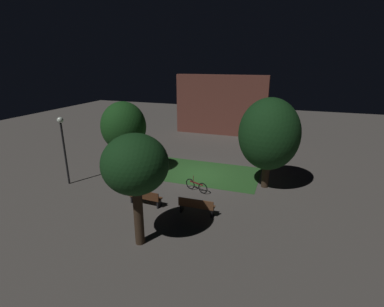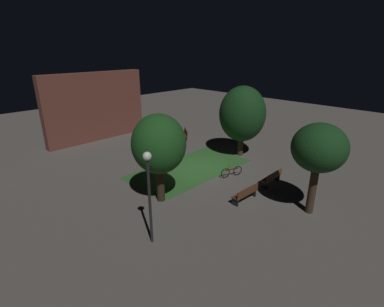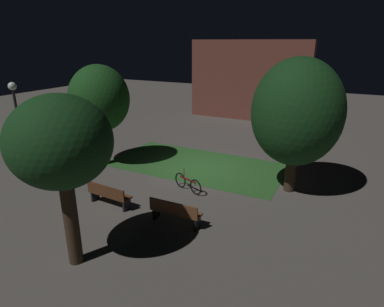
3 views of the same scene
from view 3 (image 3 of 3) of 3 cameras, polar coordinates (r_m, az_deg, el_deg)
The scene contains 11 objects.
ground_plane at distance 16.04m, azimuth 1.48°, elevation -2.67°, with size 60.00×60.00×0.00m, color #56514C.
grass_lawn at distance 16.55m, azimuth 0.76°, elevation -1.96°, with size 8.68×4.46×0.01m, color #2D6028.
bench_by_lamp at distance 12.76m, azimuth -14.38°, elevation -6.90°, with size 1.82×0.57×0.88m.
bench_back_row at distance 11.22m, azimuth -2.98°, elevation -10.07°, with size 1.81×0.52×0.88m.
bench_near_trees at distance 20.08m, azimuth 19.91°, elevation 2.12°, with size 1.45×1.74×0.88m.
tree_tall_center at distance 8.80m, azimuth -21.98°, elevation 1.56°, with size 2.62×2.62×4.76m.
tree_right_canopy at distance 13.38m, azimuth 17.84°, elevation 6.76°, with size 3.53×3.53×5.43m.
tree_left_canopy at distance 16.47m, azimuth -15.87°, elevation 9.09°, with size 2.89×2.89×4.93m.
lamp_post_path_center at distance 16.87m, azimuth -28.27°, elevation 6.44°, with size 0.36×0.36×4.23m.
bicycle at distance 13.61m, azimuth -0.74°, elevation -5.21°, with size 1.53×0.62×0.93m.
building_wall_backdrop at distance 26.20m, azimuth 9.77°, elevation 12.40°, with size 9.34×0.80×6.05m, color brown.
Camera 3 is at (6.41, -13.46, 5.94)m, focal length 30.54 mm.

